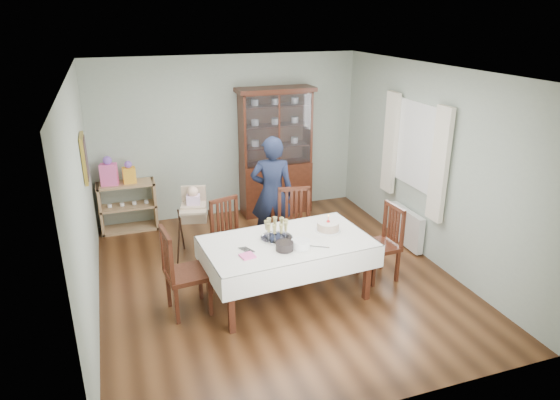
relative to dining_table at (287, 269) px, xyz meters
name	(u,v)px	position (x,y,z in m)	size (l,w,h in m)	color
floor	(276,277)	(0.02, 0.48, -0.38)	(5.00, 5.00, 0.00)	#593319
room_shell	(263,144)	(0.02, 1.01, 1.32)	(5.00, 5.00, 5.00)	#9EAA99
dining_table	(287,269)	(0.00, 0.00, 0.00)	(2.08, 1.30, 0.76)	#481F12
china_cabinet	(276,150)	(0.77, 2.74, 0.74)	(1.30, 0.48, 2.18)	#481F12
sideboard	(128,206)	(-1.73, 2.76, 0.02)	(0.90, 0.38, 0.80)	tan
picture_frame	(84,158)	(-2.20, 1.28, 1.27)	(0.04, 0.48, 0.58)	gold
window	(417,146)	(2.24, 0.78, 1.17)	(0.04, 1.02, 1.22)	white
curtain_left	(440,165)	(2.18, 0.16, 1.07)	(0.07, 0.30, 1.55)	silver
curtain_right	(390,143)	(2.18, 1.40, 1.07)	(0.07, 0.30, 1.55)	silver
radiator	(406,227)	(2.18, 0.78, -0.08)	(0.10, 0.80, 0.55)	white
chair_far_left	(232,250)	(-0.48, 0.89, -0.09)	(0.56, 0.56, 1.00)	#481F12
chair_far_right	(296,242)	(0.42, 0.80, -0.07)	(0.55, 0.55, 1.06)	#481F12
chair_end_left	(187,287)	(-1.22, 0.07, -0.07)	(0.53, 0.53, 1.07)	#481F12
chair_end_right	(379,257)	(1.32, 0.05, -0.09)	(0.48, 0.48, 1.00)	#481F12
woman	(272,194)	(0.26, 1.38, 0.47)	(0.62, 0.41, 1.71)	black
high_chair	(195,229)	(-0.87, 1.50, 0.03)	(0.56, 0.56, 1.05)	black
champagne_tray	(276,233)	(-0.11, 0.09, 0.45)	(0.40, 0.40, 0.24)	silver
birthday_cake	(328,227)	(0.58, 0.11, 0.43)	(0.32, 0.32, 0.22)	white
plate_stack_dark	(285,246)	(-0.11, -0.22, 0.42)	(0.21, 0.21, 0.10)	black
plate_stack_white	(301,244)	(0.09, -0.22, 0.42)	(0.21, 0.21, 0.09)	white
napkin_stack	(247,256)	(-0.56, -0.24, 0.39)	(0.15, 0.15, 0.02)	#FF5DAA
cutlery	(243,250)	(-0.57, -0.08, 0.38)	(0.12, 0.18, 0.01)	silver
cake_knife	(318,247)	(0.28, -0.28, 0.38)	(0.26, 0.02, 0.01)	silver
gift_bag_pink	(109,172)	(-1.96, 2.74, 0.62)	(0.27, 0.20, 0.46)	#FF5DAA
gift_bag_orange	(129,173)	(-1.66, 2.74, 0.57)	(0.20, 0.15, 0.36)	#F5A626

